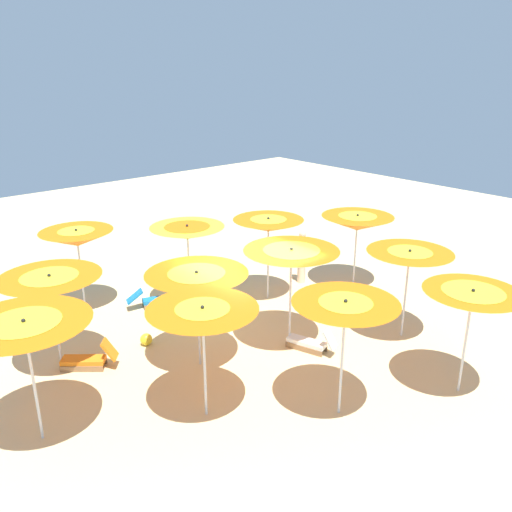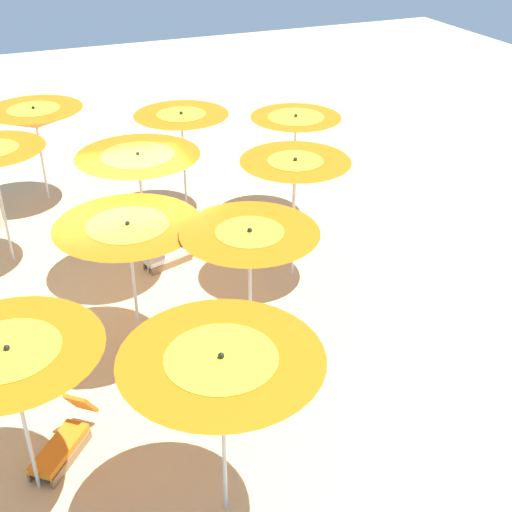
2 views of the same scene
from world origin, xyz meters
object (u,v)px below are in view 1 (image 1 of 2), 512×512
at_px(beach_umbrella_2, 345,311).
at_px(lounger_0, 310,343).
at_px(beach_umbrella_0, 25,330).
at_px(beach_umbrella_3, 472,299).
at_px(beach_umbrella_11, 357,223).
at_px(lounger_1, 156,300).
at_px(beachgoer_0, 302,256).
at_px(beach_umbrella_7, 409,259).
at_px(beach_umbrella_9, 187,232).
at_px(lounger_2, 88,359).
at_px(beach_umbrella_5, 197,282).
at_px(beach_umbrella_6, 291,257).
at_px(beach_umbrella_1, 203,319).
at_px(beach_umbrella_4, 51,286).
at_px(beach_ball, 146,339).
at_px(beach_umbrella_8, 77,238).
at_px(beach_umbrella_10, 268,225).

xyz_separation_m(beach_umbrella_2, lounger_0, (-1.29, -1.99, -1.95)).
bearing_deg(lounger_0, beach_umbrella_0, 62.52).
bearing_deg(beach_umbrella_3, beach_umbrella_11, -119.14).
bearing_deg(lounger_1, beachgoer_0, 2.06).
relative_size(beach_umbrella_7, beach_umbrella_9, 0.97).
xyz_separation_m(lounger_2, beachgoer_0, (-7.07, -0.35, 0.64)).
bearing_deg(beach_umbrella_7, lounger_2, -29.63).
bearing_deg(beach_umbrella_5, beach_umbrella_6, 162.04).
height_order(beach_umbrella_3, beachgoer_0, beach_umbrella_3).
bearing_deg(lounger_2, lounger_1, -107.17).
bearing_deg(beach_umbrella_1, lounger_1, -110.40).
bearing_deg(beach_umbrella_1, beach_umbrella_5, -121.70).
bearing_deg(beach_umbrella_11, beach_umbrella_4, -8.19).
xyz_separation_m(lounger_2, beach_ball, (-1.48, -0.05, -0.07)).
bearing_deg(beach_umbrella_7, lounger_1, -55.86).
relative_size(lounger_1, lounger_2, 1.22).
height_order(beach_umbrella_4, beach_umbrella_11, beach_umbrella_4).
relative_size(beach_umbrella_8, beachgoer_0, 1.39).
height_order(beach_umbrella_6, lounger_1, beach_umbrella_6).
xyz_separation_m(beach_umbrella_0, beach_umbrella_11, (-9.75, -0.84, -0.20)).
distance_m(beach_umbrella_0, lounger_1, 5.93).
height_order(beach_umbrella_9, beach_ball, beach_umbrella_9).
xyz_separation_m(beach_umbrella_1, beach_ball, (-0.49, -3.10, -1.88)).
distance_m(beach_umbrella_1, beach_umbrella_6, 3.20).
xyz_separation_m(beach_umbrella_3, beach_umbrella_4, (5.79, -6.22, -0.10)).
xyz_separation_m(beach_umbrella_4, lounger_2, (-0.44, 0.39, -1.75)).
relative_size(beach_umbrella_2, lounger_2, 2.05).
relative_size(beach_umbrella_5, lounger_0, 1.82).
xyz_separation_m(beach_umbrella_7, beach_ball, (5.00, -3.73, -1.88)).
relative_size(beach_umbrella_3, beach_umbrella_9, 0.98).
bearing_deg(beach_umbrella_10, lounger_1, -30.13).
relative_size(beach_umbrella_1, beach_umbrella_5, 1.02).
height_order(lounger_2, beach_ball, lounger_2).
distance_m(lounger_1, beachgoer_0, 4.56).
xyz_separation_m(beach_umbrella_0, lounger_1, (-4.41, -3.44, -1.96)).
height_order(beach_umbrella_1, lounger_2, beach_umbrella_1).
bearing_deg(beach_umbrella_7, beach_umbrella_9, -59.85).
bearing_deg(beach_umbrella_7, beach_umbrella_2, 15.74).
xyz_separation_m(beach_umbrella_7, lounger_1, (3.70, -5.45, -1.82)).
relative_size(beach_umbrella_5, beach_umbrella_7, 1.00).
bearing_deg(beach_umbrella_11, beach_umbrella_10, -21.32).
bearing_deg(beach_umbrella_9, beach_umbrella_5, 59.39).
relative_size(beach_umbrella_0, beach_umbrella_7, 1.05).
bearing_deg(lounger_1, lounger_0, -51.59).
relative_size(beach_umbrella_7, beachgoer_0, 1.38).
bearing_deg(beach_umbrella_0, beach_umbrella_8, -121.75).
relative_size(beach_umbrella_8, beach_umbrella_10, 0.95).
xyz_separation_m(beach_umbrella_3, beach_umbrella_5, (3.40, -4.33, -0.08)).
distance_m(beach_umbrella_6, beach_umbrella_8, 5.87).
relative_size(beach_umbrella_2, beach_umbrella_5, 1.06).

